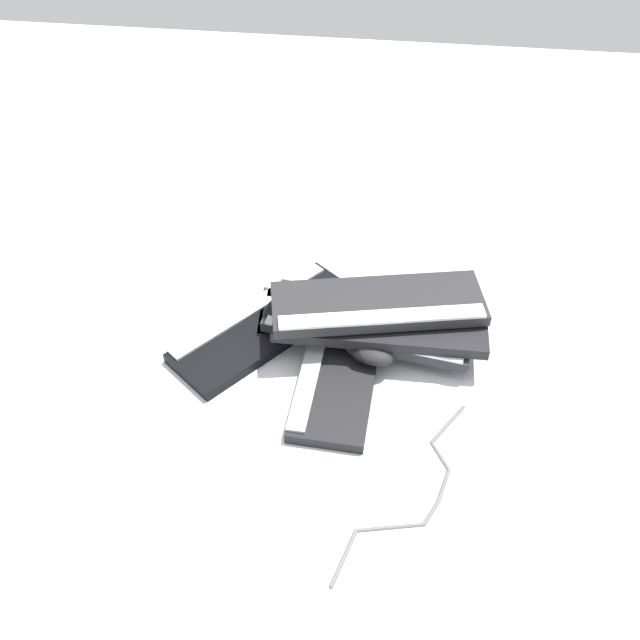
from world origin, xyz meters
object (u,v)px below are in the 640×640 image
keyboard_4 (380,320)px  mouse_3 (283,308)px  keyboard_3 (369,324)px  keyboard_5 (378,304)px  keyboard_0 (266,325)px  mouse_0 (369,350)px  keyboard_1 (340,360)px  mouse_2 (361,343)px  mouse_1 (289,320)px  keyboard_2 (359,315)px

keyboard_4 → mouse_3: size_ratio=4.02×
keyboard_3 → keyboard_5: size_ratio=0.99×
keyboard_0 → mouse_0: (-0.23, 0.08, 0.04)m
keyboard_0 → keyboard_5: (-0.24, -0.00, 0.09)m
mouse_3 → keyboard_1: bearing=85.2°
keyboard_3 → mouse_3: bearing=-6.7°
mouse_2 → keyboard_3: bearing=-24.8°
keyboard_0 → keyboard_1: size_ratio=0.98×
keyboard_0 → mouse_1: size_ratio=3.96×
keyboard_5 → keyboard_3: bearing=0.5°
keyboard_4 → mouse_2: 0.06m
keyboard_3 → mouse_3: (0.19, -0.02, 0.01)m
mouse_0 → mouse_3: size_ratio=1.00×
keyboard_2 → keyboard_4: size_ratio=1.02×
keyboard_1 → mouse_2: 0.06m
keyboard_4 → mouse_1: (0.19, -0.00, -0.02)m
keyboard_1 → keyboard_3: (-0.05, -0.08, 0.03)m
keyboard_5 → mouse_3: size_ratio=4.20×
keyboard_1 → mouse_3: 0.18m
keyboard_0 → keyboard_5: bearing=-180.0°
mouse_0 → keyboard_4: bearing=101.2°
keyboard_4 → keyboard_1: bearing=41.0°
keyboard_0 → keyboard_2: 0.21m
keyboard_2 → mouse_1: (0.15, 0.07, 0.04)m
keyboard_5 → mouse_1: keyboard_5 is taller
keyboard_5 → keyboard_4: bearing=116.8°
keyboard_4 → keyboard_5: 0.03m
mouse_0 → mouse_2: 0.03m
mouse_1 → mouse_3: (0.02, -0.04, 0.00)m
keyboard_4 → keyboard_5: bearing=-63.2°
keyboard_3 → mouse_2: mouse_2 is taller
mouse_0 → keyboard_2: bearing=128.4°
mouse_0 → keyboard_1: bearing=-154.1°
keyboard_2 → keyboard_4: 0.11m
keyboard_2 → keyboard_4: bearing=123.5°
keyboard_0 → mouse_1: mouse_1 is taller
keyboard_2 → mouse_0: 0.15m
mouse_0 → mouse_2: bearing=156.4°
keyboard_2 → mouse_2: mouse_2 is taller
mouse_0 → mouse_1: same height
keyboard_1 → keyboard_5: size_ratio=0.97×
keyboard_3 → keyboard_4: bearing=147.7°
keyboard_0 → keyboard_5: 0.26m
keyboard_0 → keyboard_1: same height
mouse_1 → mouse_2: size_ratio=1.00×
keyboard_0 → keyboard_4: 0.26m
keyboard_2 → keyboard_5: size_ratio=0.98×
keyboard_0 → keyboard_2: size_ratio=0.97×
keyboard_2 → mouse_2: 0.13m
mouse_1 → keyboard_2: bearing=122.7°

